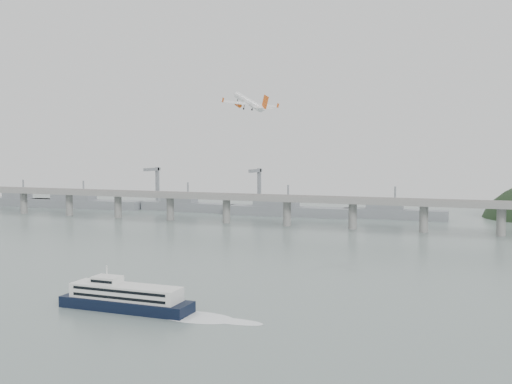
% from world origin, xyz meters
% --- Properties ---
extents(ground, '(900.00, 900.00, 0.00)m').
position_xyz_m(ground, '(0.00, 0.00, 0.00)').
color(ground, slate).
rests_on(ground, ground).
extents(bridge, '(800.00, 22.00, 23.90)m').
position_xyz_m(bridge, '(-1.15, 200.00, 17.65)').
color(bridge, gray).
rests_on(bridge, ground).
extents(distant_fleet, '(453.00, 60.90, 40.00)m').
position_xyz_m(distant_fleet, '(-155.36, 265.08, 6.22)').
color(distant_fleet, slate).
rests_on(distant_fleet, ground).
extents(ferry, '(82.17, 14.44, 15.52)m').
position_xyz_m(ferry, '(-11.13, -47.41, 4.21)').
color(ferry, black).
rests_on(ferry, ground).
extents(airliner, '(33.70, 32.67, 16.57)m').
position_xyz_m(airliner, '(-19.20, 94.50, 84.72)').
color(airliner, white).
rests_on(airliner, ground).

